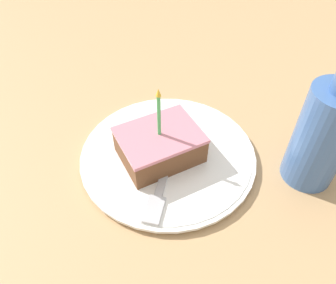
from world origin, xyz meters
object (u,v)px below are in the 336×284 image
object	(u,v)px
fork	(162,183)
cake_slice	(160,145)
plate	(168,155)
bottle	(324,134)

from	to	relation	value
fork	cake_slice	bearing A→B (deg)	156.68
plate	cake_slice	xyz separation A→B (m)	(-0.00, -0.01, 0.03)
cake_slice	fork	world-z (taller)	cake_slice
cake_slice	bottle	bearing A→B (deg)	55.85
fork	plate	bearing A→B (deg)	144.57
plate	fork	world-z (taller)	fork
fork	bottle	size ratio (longest dim) A/B	0.64
fork	bottle	world-z (taller)	bottle
cake_slice	bottle	world-z (taller)	bottle
cake_slice	fork	xyz separation A→B (m)	(0.05, -0.02, -0.02)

